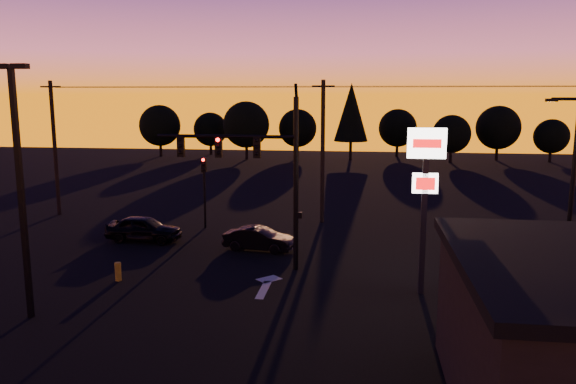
% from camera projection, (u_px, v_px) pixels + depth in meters
% --- Properties ---
extents(ground, '(120.00, 120.00, 0.00)m').
position_uv_depth(ground, '(247.00, 298.00, 22.64)').
color(ground, black).
rests_on(ground, ground).
extents(lane_arrow, '(1.20, 3.10, 0.01)m').
position_uv_depth(lane_arrow, '(266.00, 285.00, 24.20)').
color(lane_arrow, beige).
rests_on(lane_arrow, ground).
extents(traffic_signal_mast, '(6.79, 0.52, 8.58)m').
position_uv_depth(traffic_signal_mast, '(261.00, 164.00, 25.71)').
color(traffic_signal_mast, black).
rests_on(traffic_signal_mast, ground).
extents(secondary_signal, '(0.30, 0.31, 4.35)m').
position_uv_depth(secondary_signal, '(204.00, 182.00, 34.02)').
color(secondary_signal, black).
rests_on(secondary_signal, ground).
extents(parking_lot_light, '(1.25, 0.30, 9.14)m').
position_uv_depth(parking_lot_light, '(20.00, 176.00, 19.78)').
color(parking_lot_light, black).
rests_on(parking_lot_light, ground).
extents(pylon_sign, '(1.50, 0.28, 6.80)m').
position_uv_depth(pylon_sign, '(425.00, 175.00, 22.35)').
color(pylon_sign, black).
rests_on(pylon_sign, ground).
extents(streetlight, '(1.55, 0.35, 8.00)m').
position_uv_depth(streetlight, '(571.00, 177.00, 25.44)').
color(streetlight, black).
rests_on(streetlight, ground).
extents(utility_pole_0, '(1.40, 0.26, 9.00)m').
position_uv_depth(utility_pole_0, '(55.00, 147.00, 37.61)').
color(utility_pole_0, black).
rests_on(utility_pole_0, ground).
extents(utility_pole_1, '(1.40, 0.26, 9.00)m').
position_uv_depth(utility_pole_1, '(323.00, 151.00, 35.26)').
color(utility_pole_1, black).
rests_on(utility_pole_1, ground).
extents(power_wires, '(36.00, 1.22, 0.07)m').
position_uv_depth(power_wires, '(323.00, 87.00, 34.58)').
color(power_wires, black).
rests_on(power_wires, ground).
extents(bollard, '(0.27, 0.27, 0.82)m').
position_uv_depth(bollard, '(118.00, 272.00, 24.68)').
color(bollard, '#A88918').
rests_on(bollard, ground).
extents(tree_0, '(5.36, 5.36, 6.74)m').
position_uv_depth(tree_0, '(160.00, 126.00, 73.63)').
color(tree_0, black).
rests_on(tree_0, ground).
extents(tree_1, '(4.54, 4.54, 5.71)m').
position_uv_depth(tree_1, '(210.00, 129.00, 75.89)').
color(tree_1, black).
rests_on(tree_1, ground).
extents(tree_2, '(5.77, 5.78, 7.26)m').
position_uv_depth(tree_2, '(246.00, 125.00, 70.06)').
color(tree_2, black).
rests_on(tree_2, ground).
extents(tree_3, '(4.95, 4.95, 6.22)m').
position_uv_depth(tree_3, '(298.00, 128.00, 73.30)').
color(tree_3, black).
rests_on(tree_3, ground).
extents(tree_4, '(4.18, 4.18, 9.50)m').
position_uv_depth(tree_4, '(351.00, 112.00, 69.08)').
color(tree_4, black).
rests_on(tree_4, ground).
extents(tree_5, '(4.95, 4.95, 6.22)m').
position_uv_depth(tree_5, '(398.00, 128.00, 73.56)').
color(tree_5, black).
rests_on(tree_5, ground).
extents(tree_6, '(4.54, 4.54, 5.71)m').
position_uv_depth(tree_6, '(452.00, 134.00, 66.97)').
color(tree_6, black).
rests_on(tree_6, ground).
extents(tree_7, '(5.36, 5.36, 6.74)m').
position_uv_depth(tree_7, '(498.00, 128.00, 69.01)').
color(tree_7, black).
rests_on(tree_7, ground).
extents(tree_8, '(4.12, 4.12, 5.19)m').
position_uv_depth(tree_8, '(551.00, 136.00, 67.42)').
color(tree_8, black).
rests_on(tree_8, ground).
extents(car_left, '(4.28, 1.91, 1.43)m').
position_uv_depth(car_left, '(144.00, 229.00, 31.30)').
color(car_left, black).
rests_on(car_left, ground).
extents(car_mid, '(3.88, 1.88, 1.23)m').
position_uv_depth(car_mid, '(259.00, 239.00, 29.48)').
color(car_mid, black).
rests_on(car_mid, ground).
extents(suv_parked, '(2.79, 4.67, 1.22)m').
position_uv_depth(suv_parked, '(495.00, 324.00, 18.53)').
color(suv_parked, black).
rests_on(suv_parked, ground).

